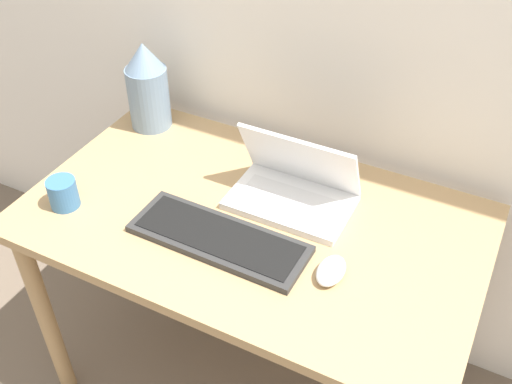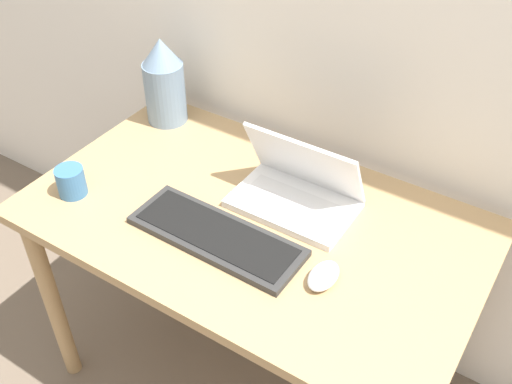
{
  "view_description": "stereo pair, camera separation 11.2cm",
  "coord_description": "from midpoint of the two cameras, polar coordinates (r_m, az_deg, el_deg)",
  "views": [
    {
      "loc": [
        0.53,
        -0.67,
        1.76
      ],
      "look_at": [
        0.02,
        0.34,
        0.83
      ],
      "focal_mm": 42.0,
      "sensor_mm": 36.0,
      "label": 1
    },
    {
      "loc": [
        0.63,
        -0.61,
        1.76
      ],
      "look_at": [
        0.02,
        0.34,
        0.83
      ],
      "focal_mm": 42.0,
      "sensor_mm": 36.0,
      "label": 2
    }
  ],
  "objects": [
    {
      "name": "vase",
      "position": [
        1.86,
        -7.04,
        10.36
      ],
      "size": [
        0.13,
        0.13,
        0.28
      ],
      "color": "slate",
      "rests_on": "desk"
    },
    {
      "name": "desk",
      "position": [
        1.61,
        1.64,
        -4.93
      ],
      "size": [
        1.18,
        0.7,
        0.73
      ],
      "color": "tan",
      "rests_on": "ground_plane"
    },
    {
      "name": "mouse",
      "position": [
        1.39,
        8.75,
        -7.98
      ],
      "size": [
        0.06,
        0.1,
        0.03
      ],
      "color": "silver",
      "rests_on": "desk"
    },
    {
      "name": "keyboard",
      "position": [
        1.48,
        -1.64,
        -4.27
      ],
      "size": [
        0.45,
        0.17,
        0.02
      ],
      "color": "#2D2D2D",
      "rests_on": "desk"
    },
    {
      "name": "mug",
      "position": [
        1.65,
        -15.38,
        0.92
      ],
      "size": [
        0.08,
        0.08,
        0.08
      ],
      "color": "teal",
      "rests_on": "desk"
    },
    {
      "name": "laptop",
      "position": [
        1.57,
        5.99,
        0.19
      ],
      "size": [
        0.32,
        0.2,
        0.2
      ],
      "color": "white",
      "rests_on": "desk"
    }
  ]
}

